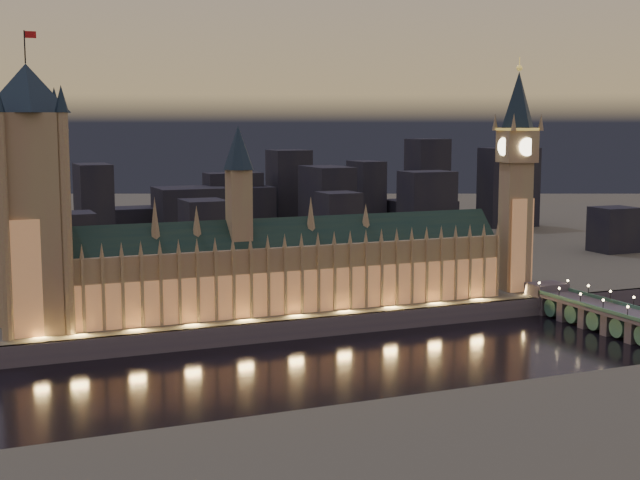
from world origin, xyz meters
name	(u,v)px	position (x,y,z in m)	size (l,w,h in m)	color
ground_plane	(365,361)	(0.00, 0.00, 0.00)	(2000.00, 2000.00, 0.00)	black
north_bank	(116,216)	(0.00, 520.00, 4.00)	(2000.00, 960.00, 8.00)	#494A42
embankment_wall	(322,327)	(0.00, 41.00, 4.00)	(2000.00, 2.50, 8.00)	#48424C
palace_of_westminster	(283,267)	(-9.23, 61.74, 26.37)	(202.00, 21.40, 78.00)	#9C6F59
victoria_tower	(31,185)	(-110.00, 61.92, 63.78)	(31.68, 31.68, 112.78)	#9C6F59
elizabeth_tower	(517,162)	(108.00, 61.92, 68.87)	(18.00, 18.00, 109.17)	#9C6F59
westminster_bridge	(619,320)	(114.60, -3.46, 6.00)	(16.93, 113.00, 15.90)	#48424C
city_backdrop	(251,213)	(38.57, 248.36, 30.38)	(483.69, 215.63, 73.90)	black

